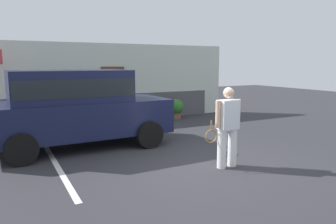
{
  "coord_description": "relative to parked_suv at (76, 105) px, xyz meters",
  "views": [
    {
      "loc": [
        -3.8,
        -5.69,
        2.22
      ],
      "look_at": [
        -0.21,
        1.2,
        1.05
      ],
      "focal_mm": 34.61,
      "sensor_mm": 36.0,
      "label": 1
    }
  ],
  "objects": [
    {
      "name": "ground_plane",
      "position": [
        2.06,
        -2.86,
        -1.15
      ],
      "size": [
        40.0,
        40.0,
        0.0
      ],
      "primitive_type": "plane",
      "color": "#2D2D33"
    },
    {
      "name": "tennis_player_man",
      "position": [
        2.5,
        -3.15,
        -0.25
      ],
      "size": [
        0.9,
        0.27,
        1.72
      ],
      "rotation": [
        0.0,
        0.0,
        3.16
      ],
      "color": "white",
      "rests_on": "ground_plane"
    },
    {
      "name": "parked_suv",
      "position": [
        0.0,
        0.0,
        0.0
      ],
      "size": [
        4.65,
        2.26,
        2.05
      ],
      "rotation": [
        0.0,
        0.0,
        0.03
      ],
      "color": "#141938",
      "rests_on": "ground_plane"
    },
    {
      "name": "parking_stripe_0",
      "position": [
        -0.75,
        -1.36,
        -1.14
      ],
      "size": [
        0.12,
        4.4,
        0.01
      ],
      "primitive_type": "cube",
      "color": "silver",
      "rests_on": "ground_plane"
    },
    {
      "name": "house_frontage",
      "position": [
        2.06,
        3.61,
        0.25
      ],
      "size": [
        10.13,
        0.4,
        2.97
      ],
      "color": "silver",
      "rests_on": "ground_plane"
    },
    {
      "name": "potted_plant_by_porch",
      "position": [
        4.51,
        2.73,
        -0.7
      ],
      "size": [
        0.61,
        0.61,
        0.8
      ],
      "color": "brown",
      "rests_on": "ground_plane"
    }
  ]
}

